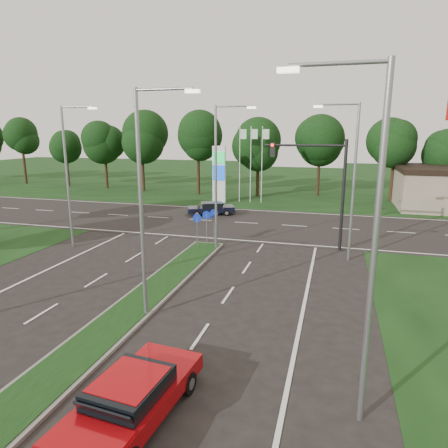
# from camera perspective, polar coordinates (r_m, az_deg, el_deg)

# --- Properties ---
(ground) EXTENTS (160.00, 160.00, 0.00)m
(ground) POSITION_cam_1_polar(r_m,az_deg,el_deg) (13.39, -26.91, -22.17)
(ground) COLOR black
(ground) RESTS_ON ground
(verge_far) EXTENTS (160.00, 50.00, 0.02)m
(verge_far) POSITION_cam_1_polar(r_m,az_deg,el_deg) (63.70, 8.43, 6.19)
(verge_far) COLOR black
(verge_far) RESTS_ON ground
(cross_road) EXTENTS (160.00, 12.00, 0.02)m
(cross_road) POSITION_cam_1_polar(r_m,az_deg,el_deg) (33.58, 1.51, 0.25)
(cross_road) COLOR black
(cross_road) RESTS_ON ground
(median_kerb) EXTENTS (2.00, 26.00, 0.12)m
(median_kerb) POSITION_cam_1_polar(r_m,az_deg,el_deg) (16.02, -17.02, -14.94)
(median_kerb) COLOR slate
(median_kerb) RESTS_ON ground
(streetlight_median_near) EXTENTS (2.53, 0.22, 9.00)m
(streetlight_median_near) POSITION_cam_1_polar(r_m,az_deg,el_deg) (15.62, -11.20, 4.16)
(streetlight_median_near) COLOR gray
(streetlight_median_near) RESTS_ON ground
(streetlight_median_far) EXTENTS (2.53, 0.22, 9.00)m
(streetlight_median_far) POSITION_cam_1_polar(r_m,az_deg,el_deg) (24.88, -0.73, 7.62)
(streetlight_median_far) COLOR gray
(streetlight_median_far) RESTS_ON ground
(streetlight_left_far) EXTENTS (2.53, 0.22, 9.00)m
(streetlight_left_far) POSITION_cam_1_polar(r_m,az_deg,el_deg) (27.29, -21.24, 7.23)
(streetlight_left_far) COLOR gray
(streetlight_left_far) RESTS_ON ground
(streetlight_right_far) EXTENTS (2.53, 0.22, 9.00)m
(streetlight_right_far) POSITION_cam_1_polar(r_m,az_deg,el_deg) (23.88, 17.65, 6.79)
(streetlight_right_far) COLOR gray
(streetlight_right_far) RESTS_ON ground
(streetlight_right_near) EXTENTS (2.53, 0.22, 9.00)m
(streetlight_right_near) POSITION_cam_1_polar(r_m,az_deg,el_deg) (10.06, 19.75, -1.19)
(streetlight_right_near) COLOR gray
(streetlight_right_near) RESTS_ON ground
(traffic_signal) EXTENTS (5.10, 0.42, 7.00)m
(traffic_signal) POSITION_cam_1_polar(r_m,az_deg,el_deg) (25.92, 13.89, 6.52)
(traffic_signal) COLOR black
(traffic_signal) RESTS_ON ground
(median_signs) EXTENTS (1.16, 1.76, 2.38)m
(median_signs) POSITION_cam_1_polar(r_m,az_deg,el_deg) (26.08, -2.57, 0.37)
(median_signs) COLOR gray
(median_signs) RESTS_ON ground
(gas_pylon) EXTENTS (5.80, 1.26, 8.00)m
(gas_pylon) POSITION_cam_1_polar(r_m,az_deg,el_deg) (42.69, -0.42, 7.34)
(gas_pylon) COLOR silver
(gas_pylon) RESTS_ON ground
(treeline_far) EXTENTS (6.00, 6.00, 9.90)m
(treeline_far) POSITION_cam_1_polar(r_m,az_deg,el_deg) (48.35, 6.44, 12.24)
(treeline_far) COLOR black
(treeline_far) RESTS_ON ground
(red_sedan) EXTENTS (2.35, 4.85, 1.29)m
(red_sedan) POSITION_cam_1_polar(r_m,az_deg,el_deg) (11.54, -13.04, -22.97)
(red_sedan) COLOR #9E080D
(red_sedan) RESTS_ON ground
(navy_sedan) EXTENTS (4.52, 3.24, 1.15)m
(navy_sedan) POSITION_cam_1_polar(r_m,az_deg,el_deg) (36.51, -1.86, 2.28)
(navy_sedan) COLOR black
(navy_sedan) RESTS_ON ground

